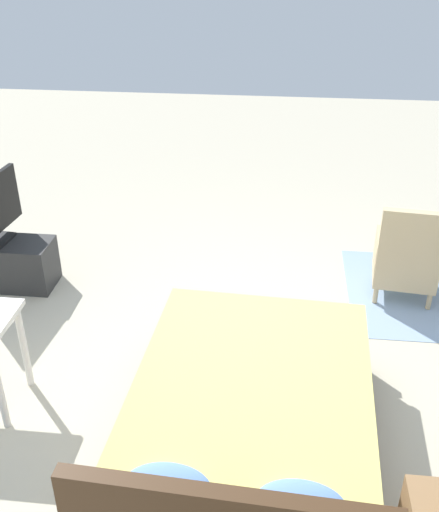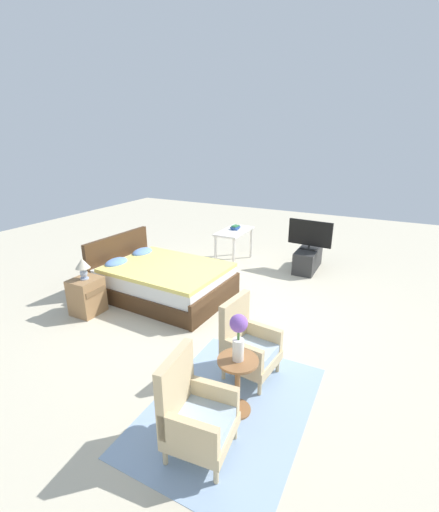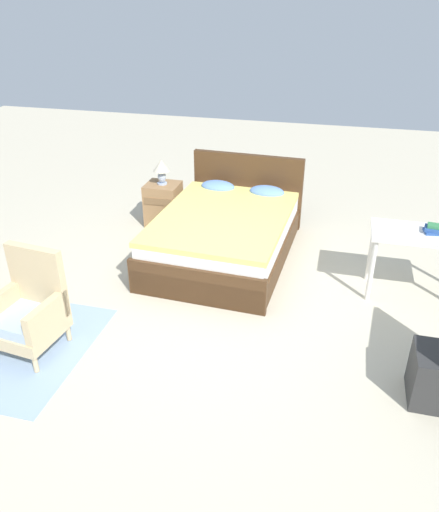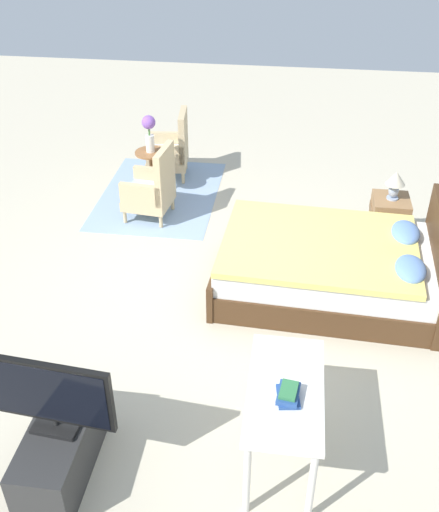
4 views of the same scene
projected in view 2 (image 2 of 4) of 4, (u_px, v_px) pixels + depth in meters
ground_plane at (227, 307)px, 5.57m from camera, size 16.00×16.00×0.00m
floor_rug at (230, 407)px, 3.49m from camera, size 2.10×1.50×0.01m
bed at (162, 280)px, 5.88m from camera, size 1.58×2.23×0.96m
armchair_by_window_left at (195, 414)px, 2.91m from camera, size 0.59×0.59×0.92m
armchair_by_window_right at (247, 345)px, 3.88m from camera, size 0.60×0.60×0.92m
side_table at (238, 379)px, 3.33m from camera, size 0.40×0.40×0.61m
flower_vase at (239, 333)px, 3.16m from camera, size 0.17×0.17×0.48m
nightstand at (87, 296)px, 5.30m from camera, size 0.44×0.41×0.57m
table_lamp at (83, 266)px, 5.14m from camera, size 0.22×0.22×0.33m
tv_stand at (308, 259)px, 7.11m from camera, size 0.96×0.40×0.44m
tv_flatscreen at (310, 234)px, 6.93m from camera, size 0.23×0.89×0.60m
vanity_desk at (234, 235)px, 7.39m from camera, size 1.04×0.52×0.73m
book_stack at (235, 227)px, 7.43m from camera, size 0.23×0.17×0.09m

